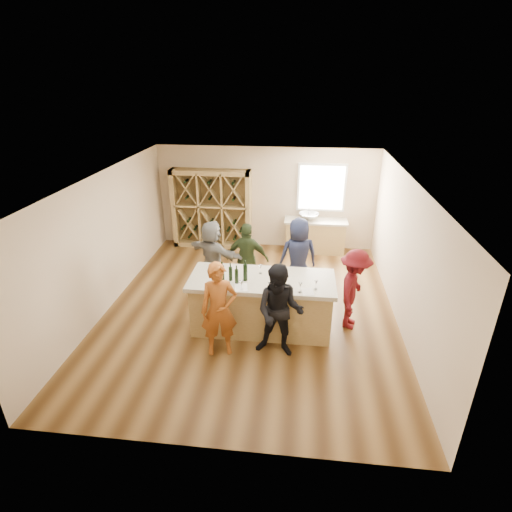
# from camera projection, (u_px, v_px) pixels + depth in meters

# --- Properties ---
(floor) EXTENTS (6.00, 7.00, 0.10)m
(floor) POSITION_uv_depth(u_px,v_px,m) (250.00, 311.00, 8.51)
(floor) COLOR brown
(floor) RESTS_ON ground
(ceiling) EXTENTS (6.00, 7.00, 0.10)m
(ceiling) POSITION_uv_depth(u_px,v_px,m) (249.00, 176.00, 7.30)
(ceiling) COLOR white
(ceiling) RESTS_ON ground
(wall_back) EXTENTS (6.00, 0.10, 2.80)m
(wall_back) POSITION_uv_depth(u_px,v_px,m) (266.00, 198.00, 11.11)
(wall_back) COLOR #CCB493
(wall_back) RESTS_ON ground
(wall_front) EXTENTS (6.00, 0.10, 2.80)m
(wall_front) POSITION_uv_depth(u_px,v_px,m) (211.00, 369.00, 4.70)
(wall_front) COLOR #CCB493
(wall_front) RESTS_ON ground
(wall_left) EXTENTS (0.10, 7.00, 2.80)m
(wall_left) POSITION_uv_depth(u_px,v_px,m) (103.00, 242.00, 8.22)
(wall_left) COLOR #CCB493
(wall_left) RESTS_ON ground
(wall_right) EXTENTS (0.10, 7.00, 2.80)m
(wall_right) POSITION_uv_depth(u_px,v_px,m) (409.00, 256.00, 7.59)
(wall_right) COLOR #CCB493
(wall_right) RESTS_ON ground
(window_frame) EXTENTS (1.30, 0.06, 1.30)m
(window_frame) POSITION_uv_depth(u_px,v_px,m) (321.00, 188.00, 10.73)
(window_frame) COLOR white
(window_frame) RESTS_ON wall_back
(window_pane) EXTENTS (1.18, 0.01, 1.18)m
(window_pane) POSITION_uv_depth(u_px,v_px,m) (322.00, 188.00, 10.70)
(window_pane) COLOR white
(window_pane) RESTS_ON wall_back
(wine_rack) EXTENTS (2.20, 0.45, 2.20)m
(wine_rack) POSITION_uv_depth(u_px,v_px,m) (212.00, 209.00, 11.13)
(wine_rack) COLOR #A7894F
(wine_rack) RESTS_ON floor
(back_counter_base) EXTENTS (1.60, 0.58, 0.86)m
(back_counter_base) POSITION_uv_depth(u_px,v_px,m) (315.00, 237.00, 11.05)
(back_counter_base) COLOR #A7894F
(back_counter_base) RESTS_ON floor
(back_counter_top) EXTENTS (1.70, 0.62, 0.06)m
(back_counter_top) POSITION_uv_depth(u_px,v_px,m) (316.00, 221.00, 10.86)
(back_counter_top) COLOR #BBB199
(back_counter_top) RESTS_ON back_counter_base
(sink) EXTENTS (0.54, 0.54, 0.19)m
(sink) POSITION_uv_depth(u_px,v_px,m) (309.00, 216.00, 10.83)
(sink) COLOR silver
(sink) RESTS_ON back_counter_top
(faucet) EXTENTS (0.02, 0.02, 0.30)m
(faucet) POSITION_uv_depth(u_px,v_px,m) (309.00, 212.00, 10.97)
(faucet) COLOR silver
(faucet) RESTS_ON back_counter_top
(tasting_counter_base) EXTENTS (2.60, 1.00, 1.00)m
(tasting_counter_base) POSITION_uv_depth(u_px,v_px,m) (262.00, 305.00, 7.68)
(tasting_counter_base) COLOR #A7894F
(tasting_counter_base) RESTS_ON floor
(tasting_counter_top) EXTENTS (2.72, 1.12, 0.08)m
(tasting_counter_top) POSITION_uv_depth(u_px,v_px,m) (262.00, 280.00, 7.46)
(tasting_counter_top) COLOR #BBB199
(tasting_counter_top) RESTS_ON tasting_counter_base
(wine_bottle_b) EXTENTS (0.11, 0.11, 0.33)m
(wine_bottle_b) POSITION_uv_depth(u_px,v_px,m) (222.00, 274.00, 7.24)
(wine_bottle_b) COLOR black
(wine_bottle_b) RESTS_ON tasting_counter_top
(wine_bottle_c) EXTENTS (0.09, 0.09, 0.27)m
(wine_bottle_c) POSITION_uv_depth(u_px,v_px,m) (231.00, 274.00, 7.32)
(wine_bottle_c) COLOR black
(wine_bottle_c) RESTS_ON tasting_counter_top
(wine_bottle_d) EXTENTS (0.08, 0.08, 0.28)m
(wine_bottle_d) POSITION_uv_depth(u_px,v_px,m) (237.00, 276.00, 7.22)
(wine_bottle_d) COLOR black
(wine_bottle_d) RESTS_ON tasting_counter_top
(wine_bottle_e) EXTENTS (0.09, 0.09, 0.33)m
(wine_bottle_e) POSITION_uv_depth(u_px,v_px,m) (245.00, 272.00, 7.31)
(wine_bottle_e) COLOR black
(wine_bottle_e) RESTS_ON tasting_counter_top
(wine_glass_a) EXTENTS (0.07, 0.07, 0.18)m
(wine_glass_a) POSITION_uv_depth(u_px,v_px,m) (242.00, 285.00, 7.01)
(wine_glass_a) COLOR white
(wine_glass_a) RESTS_ON tasting_counter_top
(wine_glass_b) EXTENTS (0.08, 0.08, 0.18)m
(wine_glass_b) POSITION_uv_depth(u_px,v_px,m) (270.00, 288.00, 6.94)
(wine_glass_b) COLOR white
(wine_glass_b) RESTS_ON tasting_counter_top
(wine_glass_c) EXTENTS (0.08, 0.08, 0.18)m
(wine_glass_c) POSITION_uv_depth(u_px,v_px,m) (300.00, 288.00, 6.93)
(wine_glass_c) COLOR white
(wine_glass_c) RESTS_ON tasting_counter_top
(wine_glass_d) EXTENTS (0.08, 0.08, 0.19)m
(wine_glass_d) POSITION_uv_depth(u_px,v_px,m) (285.00, 280.00, 7.19)
(wine_glass_d) COLOR white
(wine_glass_d) RESTS_ON tasting_counter_top
(wine_glass_e) EXTENTS (0.08, 0.08, 0.16)m
(wine_glass_e) POSITION_uv_depth(u_px,v_px,m) (316.00, 285.00, 7.04)
(wine_glass_e) COLOR white
(wine_glass_e) RESTS_ON tasting_counter_top
(tasting_menu_a) EXTENTS (0.27, 0.34, 0.00)m
(tasting_menu_a) POSITION_uv_depth(u_px,v_px,m) (241.00, 287.00, 7.14)
(tasting_menu_a) COLOR white
(tasting_menu_a) RESTS_ON tasting_counter_top
(tasting_menu_b) EXTENTS (0.28, 0.34, 0.00)m
(tasting_menu_b) POSITION_uv_depth(u_px,v_px,m) (273.00, 291.00, 7.03)
(tasting_menu_b) COLOR white
(tasting_menu_b) RESTS_ON tasting_counter_top
(tasting_menu_c) EXTENTS (0.24, 0.30, 0.00)m
(tasting_menu_c) POSITION_uv_depth(u_px,v_px,m) (308.00, 292.00, 6.99)
(tasting_menu_c) COLOR white
(tasting_menu_c) RESTS_ON tasting_counter_top
(person_near_left) EXTENTS (0.74, 0.61, 1.75)m
(person_near_left) POSITION_uv_depth(u_px,v_px,m) (219.00, 310.00, 6.84)
(person_near_left) COLOR #994C19
(person_near_left) RESTS_ON floor
(person_near_right) EXTENTS (0.89, 0.56, 1.73)m
(person_near_right) POSITION_uv_depth(u_px,v_px,m) (280.00, 312.00, 6.80)
(person_near_right) COLOR black
(person_near_right) RESTS_ON floor
(person_server) EXTENTS (0.75, 1.14, 1.62)m
(person_server) POSITION_uv_depth(u_px,v_px,m) (354.00, 290.00, 7.60)
(person_server) COLOR #590F14
(person_server) RESTS_ON floor
(person_far_mid) EXTENTS (1.01, 0.60, 1.63)m
(person_far_mid) POSITION_uv_depth(u_px,v_px,m) (248.00, 259.00, 8.85)
(person_far_mid) COLOR #263319
(person_far_mid) RESTS_ON floor
(person_far_right) EXTENTS (0.98, 0.77, 1.76)m
(person_far_right) POSITION_uv_depth(u_px,v_px,m) (298.00, 256.00, 8.81)
(person_far_right) COLOR #191E38
(person_far_right) RESTS_ON floor
(person_far_left) EXTENTS (1.59, 1.19, 1.63)m
(person_far_left) POSITION_uv_depth(u_px,v_px,m) (212.00, 255.00, 9.02)
(person_far_left) COLOR slate
(person_far_left) RESTS_ON floor
(wine_glass_f) EXTENTS (0.07, 0.07, 0.18)m
(wine_glass_f) POSITION_uv_depth(u_px,v_px,m) (260.00, 269.00, 7.59)
(wine_glass_f) COLOR white
(wine_glass_f) RESTS_ON tasting_counter_top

